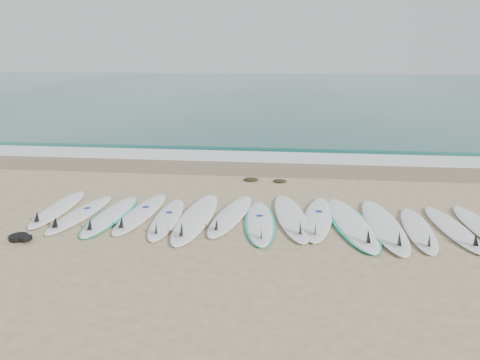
# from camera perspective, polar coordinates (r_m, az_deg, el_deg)

# --- Properties ---
(ground) EXTENTS (120.00, 120.00, 0.00)m
(ground) POSITION_cam_1_polar(r_m,az_deg,el_deg) (8.97, 2.32, -5.00)
(ground) COLOR tan
(ocean) EXTENTS (120.00, 55.00, 0.03)m
(ocean) POSITION_cam_1_polar(r_m,az_deg,el_deg) (41.01, 5.82, 11.03)
(ocean) COLOR #235E57
(ocean) RESTS_ON ground
(wet_sand_band) EXTENTS (120.00, 1.80, 0.01)m
(wet_sand_band) POSITION_cam_1_polar(r_m,az_deg,el_deg) (12.89, 3.70, 1.38)
(wet_sand_band) COLOR #75634D
(wet_sand_band) RESTS_ON ground
(foam_band) EXTENTS (120.00, 1.40, 0.04)m
(foam_band) POSITION_cam_1_polar(r_m,az_deg,el_deg) (14.24, 4.00, 2.80)
(foam_band) COLOR silver
(foam_band) RESTS_ON ground
(wave_crest) EXTENTS (120.00, 1.00, 0.10)m
(wave_crest) POSITION_cam_1_polar(r_m,az_deg,el_deg) (15.70, 4.26, 4.09)
(wave_crest) COLOR #235E57
(wave_crest) RESTS_ON ground
(surfboard_0) EXTENTS (0.60, 2.41, 0.31)m
(surfboard_0) POSITION_cam_1_polar(r_m,az_deg,el_deg) (10.16, -21.41, -3.30)
(surfboard_0) COLOR white
(surfboard_0) RESTS_ON ground
(surfboard_1) EXTENTS (0.72, 2.39, 0.30)m
(surfboard_1) POSITION_cam_1_polar(r_m,az_deg,el_deg) (9.69, -18.98, -3.97)
(surfboard_1) COLOR white
(surfboard_1) RESTS_ON ground
(surfboard_2) EXTENTS (0.67, 2.45, 0.31)m
(surfboard_2) POSITION_cam_1_polar(r_m,az_deg,el_deg) (9.46, -15.55, -4.20)
(surfboard_2) COLOR white
(surfboard_2) RESTS_ON ground
(surfboard_3) EXTENTS (0.68, 2.53, 0.32)m
(surfboard_3) POSITION_cam_1_polar(r_m,az_deg,el_deg) (9.40, -12.10, -4.02)
(surfboard_3) COLOR white
(surfboard_3) RESTS_ON ground
(surfboard_4) EXTENTS (0.61, 2.37, 0.30)m
(surfboard_4) POSITION_cam_1_polar(r_m,az_deg,el_deg) (9.02, -8.98, -4.71)
(surfboard_4) COLOR white
(surfboard_4) RESTS_ON ground
(surfboard_5) EXTENTS (0.69, 2.92, 0.37)m
(surfboard_5) POSITION_cam_1_polar(r_m,az_deg,el_deg) (8.97, -5.47, -4.63)
(surfboard_5) COLOR white
(surfboard_5) RESTS_ON ground
(surfboard_6) EXTENTS (0.90, 2.57, 0.32)m
(surfboard_6) POSITION_cam_1_polar(r_m,az_deg,el_deg) (9.09, -1.20, -4.34)
(surfboard_6) COLOR white
(surfboard_6) RESTS_ON ground
(surfboard_7) EXTENTS (0.81, 2.44, 0.30)m
(surfboard_7) POSITION_cam_1_polar(r_m,az_deg,el_deg) (8.77, 2.45, -5.18)
(surfboard_7) COLOR white
(surfboard_7) RESTS_ON ground
(surfboard_8) EXTENTS (1.00, 2.77, 0.35)m
(surfboard_8) POSITION_cam_1_polar(r_m,az_deg,el_deg) (9.03, 6.34, -4.54)
(surfboard_8) COLOR white
(surfboard_8) RESTS_ON ground
(surfboard_9) EXTENTS (0.78, 2.61, 0.33)m
(surfboard_9) POSITION_cam_1_polar(r_m,az_deg,el_deg) (9.05, 9.48, -4.65)
(surfboard_9) COLOR white
(surfboard_9) RESTS_ON ground
(surfboard_10) EXTENTS (1.12, 2.95, 0.37)m
(surfboard_10) POSITION_cam_1_polar(r_m,az_deg,el_deg) (8.94, 13.44, -5.15)
(surfboard_10) COLOR white
(surfboard_10) RESTS_ON ground
(surfboard_11) EXTENTS (0.74, 2.89, 0.37)m
(surfboard_11) POSITION_cam_1_polar(r_m,az_deg,el_deg) (8.95, 17.22, -5.34)
(surfboard_11) COLOR white
(surfboard_11) RESTS_ON ground
(surfboard_12) EXTENTS (0.60, 2.35, 0.30)m
(surfboard_12) POSITION_cam_1_polar(r_m,az_deg,el_deg) (8.98, 20.96, -5.69)
(surfboard_12) COLOR silver
(surfboard_12) RESTS_ON ground
(surfboard_13) EXTENTS (0.72, 2.41, 0.30)m
(surfboard_13) POSITION_cam_1_polar(r_m,az_deg,el_deg) (9.26, 24.63, -5.44)
(surfboard_13) COLOR white
(surfboard_13) RESTS_ON ground
(seaweed_near) EXTENTS (0.37, 0.29, 0.07)m
(seaweed_near) POSITION_cam_1_polar(r_m,az_deg,el_deg) (11.68, 1.36, 0.07)
(seaweed_near) COLOR black
(seaweed_near) RESTS_ON ground
(seaweed_far) EXTENTS (0.33, 0.26, 0.06)m
(seaweed_far) POSITION_cam_1_polar(r_m,az_deg,el_deg) (11.59, 4.88, -0.11)
(seaweed_far) COLOR black
(seaweed_far) RESTS_ON ground
(leash_coil) EXTENTS (0.46, 0.36, 0.11)m
(leash_coil) POSITION_cam_1_polar(r_m,az_deg,el_deg) (8.90, -25.21, -6.36)
(leash_coil) COLOR black
(leash_coil) RESTS_ON ground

